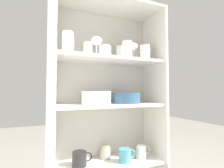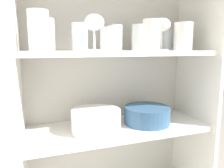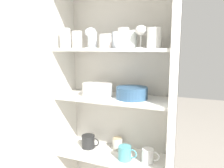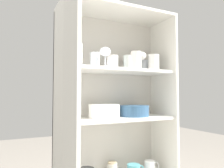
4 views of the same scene
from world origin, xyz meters
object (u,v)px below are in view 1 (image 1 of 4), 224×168
plate_stack_white (96,98)px  coffee_mug_primary (80,159)px  storage_jar (105,152)px  mixing_bowl_large (126,98)px

plate_stack_white → coffee_mug_primary: size_ratio=1.46×
storage_jar → plate_stack_white: bearing=-136.0°
coffee_mug_primary → storage_jar: bearing=15.8°
mixing_bowl_large → coffee_mug_primary: bearing=175.3°
coffee_mug_primary → plate_stack_white: bearing=-23.8°
plate_stack_white → coffee_mug_primary: plate_stack_white is taller
coffee_mug_primary → storage_jar: coffee_mug_primary is taller
mixing_bowl_large → storage_jar: mixing_bowl_large is taller
mixing_bowl_large → coffee_mug_primary: 0.54m
coffee_mug_primary → storage_jar: size_ratio=1.50×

